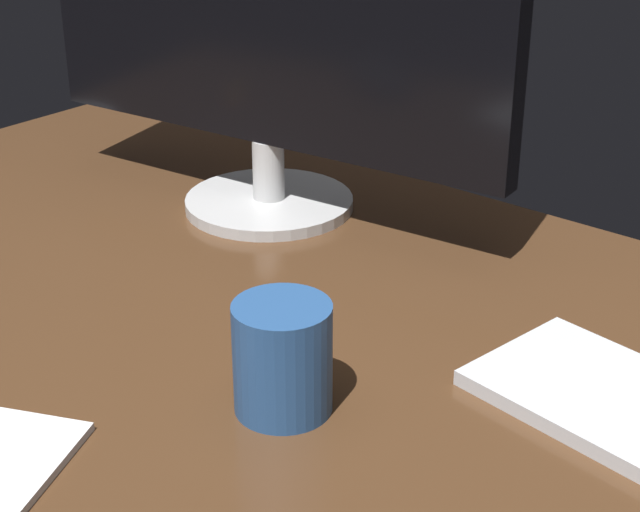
# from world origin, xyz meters

# --- Properties ---
(desk) EXTENTS (1.40, 0.84, 0.02)m
(desk) POSITION_xyz_m (0.00, 0.00, 0.01)
(desk) COLOR #4C301C
(desk) RESTS_ON ground
(monitor) EXTENTS (0.60, 0.20, 0.41)m
(monitor) POSITION_xyz_m (-0.20, 0.23, 0.25)
(monitor) COLOR silver
(monitor) RESTS_ON desk
(coffee_mug) EXTENTS (0.08, 0.08, 0.09)m
(coffee_mug) POSITION_xyz_m (0.09, -0.08, 0.07)
(coffee_mug) COLOR #28518C
(coffee_mug) RESTS_ON desk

